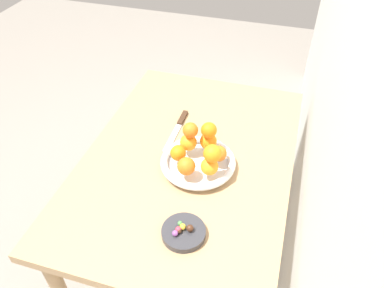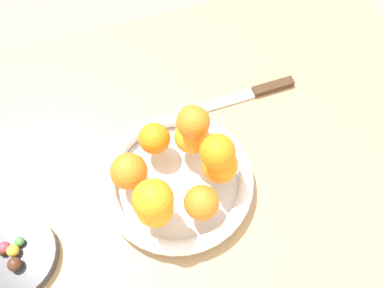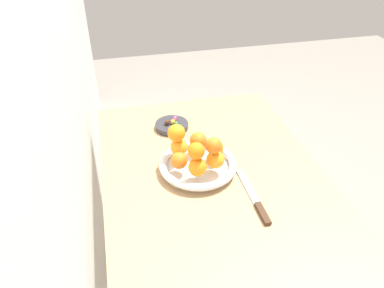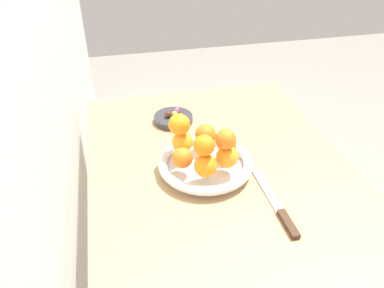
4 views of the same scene
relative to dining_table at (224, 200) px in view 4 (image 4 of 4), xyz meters
name	(u,v)px [view 4 (image 4 of 4)]	position (x,y,z in m)	size (l,w,h in m)	color
dining_table	(224,200)	(0.00, 0.00, 0.00)	(1.10, 0.76, 0.74)	tan
fruit_bowl	(205,164)	(0.04, 0.05, 0.11)	(0.27, 0.27, 0.04)	silver
candy_dish	(173,119)	(0.34, 0.09, 0.10)	(0.13, 0.13, 0.02)	#333338
orange_0	(205,135)	(0.12, 0.03, 0.16)	(0.06, 0.06, 0.06)	orange
orange_1	(182,142)	(0.10, 0.10, 0.16)	(0.06, 0.06, 0.06)	orange
orange_2	(183,158)	(0.02, 0.12, 0.16)	(0.06, 0.06, 0.06)	orange
orange_3	(206,166)	(-0.03, 0.07, 0.16)	(0.06, 0.06, 0.06)	orange
orange_4	(227,158)	(0.00, 0.00, 0.16)	(0.06, 0.06, 0.06)	orange
orange_5	(227,144)	(0.06, -0.02, 0.16)	(0.06, 0.06, 0.06)	orange
orange_6	(225,139)	(0.00, 0.01, 0.22)	(0.06, 0.06, 0.06)	orange
orange_7	(204,146)	(-0.02, 0.07, 0.22)	(0.06, 0.06, 0.06)	orange
orange_8	(179,124)	(0.10, 0.11, 0.22)	(0.06, 0.06, 0.06)	orange
candy_ball_0	(179,116)	(0.32, 0.07, 0.12)	(0.01, 0.01, 0.01)	#4C9947
candy_ball_1	(176,112)	(0.35, 0.08, 0.12)	(0.02, 0.02, 0.02)	#472819
candy_ball_2	(177,112)	(0.34, 0.07, 0.12)	(0.02, 0.02, 0.02)	#C6384C
candy_ball_3	(175,114)	(0.33, 0.08, 0.12)	(0.02, 0.02, 0.02)	gold
candy_ball_4	(177,110)	(0.36, 0.07, 0.12)	(0.02, 0.02, 0.02)	#8C4C99
candy_ball_5	(168,114)	(0.33, 0.11, 0.12)	(0.02, 0.02, 0.02)	#472819
knife	(278,207)	(-0.15, -0.09, 0.09)	(0.26, 0.02, 0.01)	#3F2819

